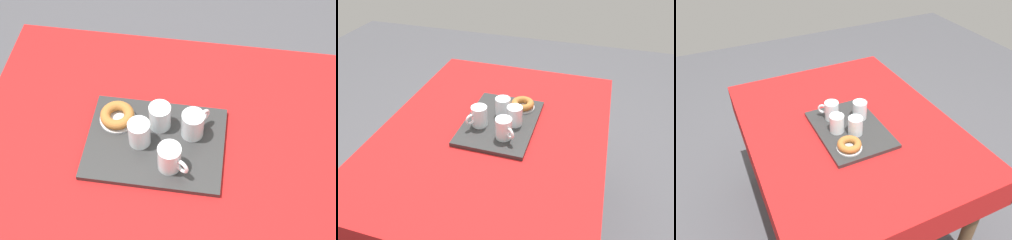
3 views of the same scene
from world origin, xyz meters
The scene contains 8 objects.
dining_table centered at (0.00, 0.00, 0.64)m, with size 1.30×1.02×0.73m.
serving_tray centered at (-0.05, 0.02, 0.74)m, with size 0.44×0.32×0.02m, color #2D2D2D.
tea_mug_left centered at (0.01, -0.07, 0.80)m, with size 0.10×0.08×0.10m.
tea_mug_right centered at (0.07, 0.07, 0.80)m, with size 0.09×0.10×0.10m.
water_glass_near centered at (-0.04, 0.09, 0.79)m, with size 0.07×0.07×0.09m.
water_glass_far centered at (-0.10, 0.01, 0.79)m, with size 0.07×0.07×0.09m.
donut_plate_left centered at (-0.19, 0.09, 0.76)m, with size 0.12×0.12×0.01m, color silver.
sugar_donut_left centered at (-0.19, 0.09, 0.78)m, with size 0.11×0.11×0.03m, color #A3662D.
Camera 1 is at (0.11, -0.83, 2.05)m, focal length 51.86 mm.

